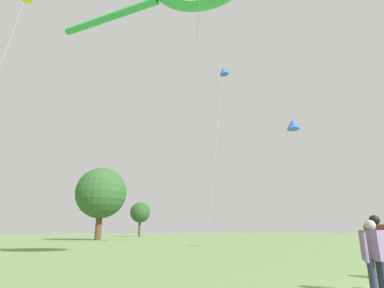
{
  "coord_description": "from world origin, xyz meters",
  "views": [
    {
      "loc": [
        -9.09,
        -3.01,
        1.37
      ],
      "look_at": [
        0.08,
        12.22,
        6.39
      ],
      "focal_mm": 28.73,
      "sensor_mm": 36.0,
      "label": 1
    }
  ],
  "objects": [
    {
      "name": "person_brown_coat",
      "position": [
        -1.7,
        1.07,
        0.99
      ],
      "size": [
        0.6,
        0.48,
        1.72
      ],
      "rotation": [
        0.0,
        0.0,
        1.81
      ],
      "color": "black",
      "rests_on": "ground"
    },
    {
      "name": "person_grey_haired_man",
      "position": [
        -2.71,
        0.62,
        0.91
      ],
      "size": [
        0.57,
        0.43,
        1.58
      ],
      "rotation": [
        0.0,
        0.0,
        1.45
      ],
      "color": "#282D42",
      "rests_on": "ground"
    },
    {
      "name": "small_kite_stunt_black",
      "position": [
        9.91,
        12.78,
        9.63
      ],
      "size": [
        4.14,
        2.51,
        10.11
      ],
      "rotation": [
        0.0,
        0.0,
        -1.11
      ],
      "color": "blue",
      "rests_on": "ground"
    },
    {
      "name": "small_kite_diamond_red",
      "position": [
        10.73,
        22.75,
        19.37
      ],
      "size": [
        4.41,
        2.24,
        19.97
      ],
      "rotation": [
        0.0,
        0.0,
        0.9
      ],
      "color": "blue",
      "rests_on": "ground"
    },
    {
      "name": "tree_oak_right",
      "position": [
        19.13,
        68.02,
        5.56
      ],
      "size": [
        4.79,
        4.79,
        7.99
      ],
      "color": "#513823",
      "rests_on": "ground"
    },
    {
      "name": "tree_oak_left",
      "position": [
        3.48,
        45.1,
        6.96
      ],
      "size": [
        7.71,
        7.71,
        10.85
      ],
      "color": "#513823",
      "rests_on": "ground"
    }
  ]
}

